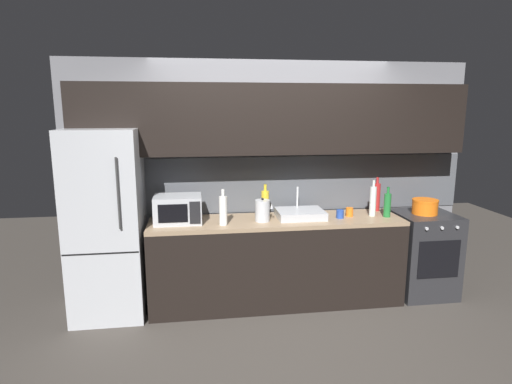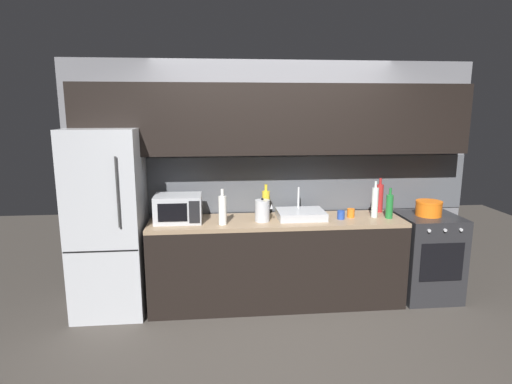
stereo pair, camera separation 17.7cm
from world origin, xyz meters
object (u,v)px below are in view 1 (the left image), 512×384
Objects in this scene: kettle at (263,211)px; wine_bottle_green at (387,205)px; wine_bottle_red at (377,197)px; wine_bottle_clear at (373,201)px; microwave at (178,209)px; cooking_pot at (425,207)px; mug_orange at (349,212)px; wine_bottle_white at (223,210)px; wine_bottle_yellow at (265,203)px; mug_blue at (340,214)px; refrigerator at (107,224)px; oven_range at (423,254)px.

wine_bottle_green is (1.31, -0.01, 0.02)m from kettle.
wine_bottle_clear reaches higher than wine_bottle_red.
microwave is 1.46× the size of wine_bottle_green.
mug_orange is at bearing 179.13° from cooking_pot.
wine_bottle_white is 1.31× the size of cooking_pot.
kettle is (0.83, -0.07, -0.03)m from microwave.
wine_bottle_yellow is at bearing 73.99° from kettle.
mug_blue is (1.64, -0.07, -0.09)m from microwave.
wine_bottle_clear is at bearing -0.50° from microwave.
wine_bottle_yellow is (1.57, 0.16, 0.12)m from refrigerator.
microwave is 2.15m from wine_bottle_red.
wine_bottle_clear is at bearing 7.46° from mug_blue.
mug_orange is at bearing 6.28° from wine_bottle_white.
mug_orange is at bearing -9.63° from wine_bottle_yellow.
wine_bottle_clear is at bearing 153.48° from wine_bottle_green.
mug_orange is at bearing 179.06° from oven_range.
wine_bottle_clear is 1.13m from wine_bottle_yellow.
refrigerator is at bearing -180.00° from cooking_pot.
wine_bottle_clear reaches higher than mug_orange.
kettle is 0.89× the size of cooking_pot.
cooking_pot is (0.83, -0.01, 0.03)m from mug_orange.
wine_bottle_yellow reaches higher than oven_range.
wine_bottle_green is at bearing 2.31° from wine_bottle_white.
microwave is 1.31× the size of wine_bottle_white.
cooking_pot is (1.70, -0.16, -0.06)m from wine_bottle_yellow.
oven_range is 3.75× the size of kettle.
wine_bottle_red reaches higher than microwave.
refrigerator is 4.83× the size of wine_bottle_clear.
refrigerator is at bearing -175.67° from wine_bottle_red.
wine_bottle_clear is at bearing 179.93° from cooking_pot.
wine_bottle_clear is at bearing -122.40° from wine_bottle_red.
refrigerator reaches higher than wine_bottle_yellow.
wine_bottle_clear is at bearing 2.61° from kettle.
oven_range is at bearing 3.46° from wine_bottle_white.
wine_bottle_red is at bearing 11.49° from kettle.
wine_bottle_yellow is (-1.72, 0.16, 0.59)m from oven_range.
kettle is 1.76m from cooking_pot.
microwave is 0.90m from wine_bottle_yellow.
mug_blue is at bearing -2.30° from microwave.
mug_blue is (-0.12, -0.06, -0.00)m from mug_orange.
wine_bottle_green is at bearing -1.97° from mug_blue.
cooking_pot is (3.28, 0.00, 0.07)m from refrigerator.
wine_bottle_white is at bearing -6.82° from refrigerator.
refrigerator is at bearing 178.00° from kettle.
mug_blue is (0.81, 0.01, -0.07)m from kettle.
wine_bottle_red reaches higher than oven_range.
wine_bottle_clear is at bearing 0.02° from refrigerator.
mug_blue is (-0.98, -0.05, 0.49)m from oven_range.
oven_range is 2.86× the size of wine_bottle_green.
wine_bottle_red is at bearing 5.20° from microwave.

